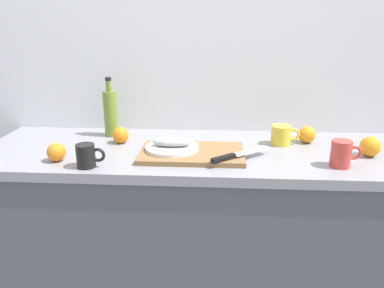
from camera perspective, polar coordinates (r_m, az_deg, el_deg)
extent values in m
cube|color=white|center=(1.85, 3.17, 12.78)|extent=(3.20, 0.05, 2.50)
cube|color=#4C5159|center=(1.82, 2.58, -14.98)|extent=(2.00, 0.58, 0.86)
cube|color=gray|center=(1.62, 2.81, -1.53)|extent=(2.00, 0.60, 0.04)
cube|color=olive|center=(1.54, 0.00, -1.42)|extent=(0.43, 0.26, 0.02)
cylinder|color=white|center=(1.55, -3.09, -0.56)|extent=(0.22, 0.22, 0.01)
ellipsoid|color=#999E99|center=(1.54, -3.10, 0.33)|extent=(0.17, 0.07, 0.04)
cube|color=silver|center=(1.52, 9.04, -1.07)|extent=(0.16, 0.14, 0.00)
cube|color=black|center=(1.43, 4.86, -2.20)|extent=(0.10, 0.09, 0.02)
cylinder|color=olive|center=(1.82, -12.39, 4.55)|extent=(0.06, 0.06, 0.22)
cylinder|color=olive|center=(1.79, -12.68, 8.70)|extent=(0.03, 0.03, 0.05)
cylinder|color=black|center=(1.79, -12.76, 9.74)|extent=(0.03, 0.03, 0.02)
cylinder|color=black|center=(1.46, -16.00, -1.75)|extent=(0.07, 0.07, 0.09)
torus|color=black|center=(1.44, -14.23, -1.64)|extent=(0.06, 0.01, 0.06)
cylinder|color=#CC3F38|center=(1.51, 21.87, -1.39)|extent=(0.08, 0.08, 0.10)
torus|color=#CC3F38|center=(1.53, 23.68, -1.23)|extent=(0.06, 0.01, 0.06)
cylinder|color=yellow|center=(1.71, 13.48, 1.33)|extent=(0.09, 0.09, 0.09)
torus|color=yellow|center=(1.72, 15.32, 1.42)|extent=(0.06, 0.01, 0.06)
sphere|color=orange|center=(1.72, -10.90, 1.35)|extent=(0.07, 0.07, 0.07)
sphere|color=orange|center=(1.56, -20.11, -1.20)|extent=(0.07, 0.07, 0.07)
sphere|color=orange|center=(1.68, 25.66, -0.35)|extent=(0.08, 0.08, 0.08)
sphere|color=orange|center=(1.77, 17.22, 1.39)|extent=(0.08, 0.08, 0.08)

